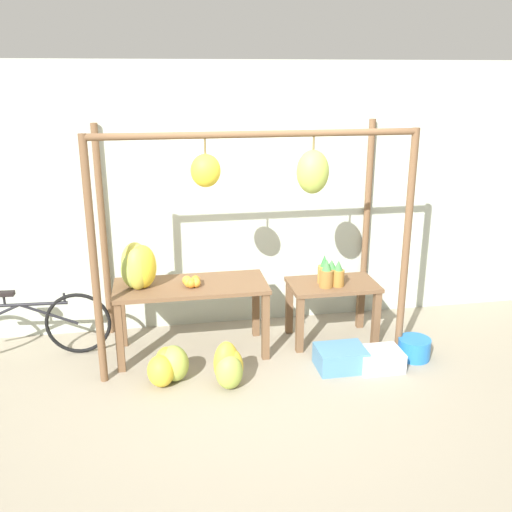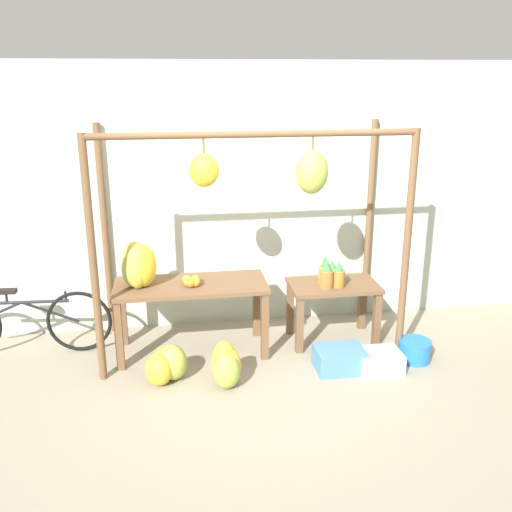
% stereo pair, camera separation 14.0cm
% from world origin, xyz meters
% --- Properties ---
extents(ground_plane, '(20.00, 20.00, 0.00)m').
position_xyz_m(ground_plane, '(0.00, 0.00, 0.00)').
color(ground_plane, gray).
extents(shop_wall_back, '(8.00, 0.08, 2.80)m').
position_xyz_m(shop_wall_back, '(0.00, 1.44, 1.40)').
color(shop_wall_back, '#B7C1B2').
rests_on(shop_wall_back, ground_plane).
extents(stall_awning, '(2.91, 1.20, 2.21)m').
position_xyz_m(stall_awning, '(0.07, 0.55, 1.56)').
color(stall_awning, brown).
rests_on(stall_awning, ground_plane).
extents(display_table_main, '(1.48, 0.63, 0.72)m').
position_xyz_m(display_table_main, '(-0.58, 0.74, 0.61)').
color(display_table_main, brown).
rests_on(display_table_main, ground_plane).
extents(display_table_side, '(0.90, 0.55, 0.63)m').
position_xyz_m(display_table_side, '(0.87, 0.78, 0.49)').
color(display_table_side, brown).
rests_on(display_table_side, ground_plane).
extents(banana_pile_on_table, '(0.44, 0.44, 0.43)m').
position_xyz_m(banana_pile_on_table, '(-1.07, 0.74, 0.93)').
color(banana_pile_on_table, yellow).
rests_on(banana_pile_on_table, display_table_main).
extents(orange_pile, '(0.17, 0.19, 0.10)m').
position_xyz_m(orange_pile, '(-0.57, 0.68, 0.77)').
color(orange_pile, orange).
rests_on(orange_pile, display_table_main).
extents(pineapple_cluster, '(0.26, 0.26, 0.29)m').
position_xyz_m(pineapple_cluster, '(0.81, 0.74, 0.74)').
color(pineapple_cluster, '#A3702D').
rests_on(pineapple_cluster, display_table_side).
extents(banana_pile_ground_left, '(0.48, 0.45, 0.34)m').
position_xyz_m(banana_pile_ground_left, '(-0.84, 0.19, 0.16)').
color(banana_pile_ground_left, '#9EB247').
rests_on(banana_pile_ground_left, ground_plane).
extents(banana_pile_ground_right, '(0.35, 0.36, 0.41)m').
position_xyz_m(banana_pile_ground_right, '(-0.31, 0.04, 0.18)').
color(banana_pile_ground_right, gold).
rests_on(banana_pile_ground_right, ground_plane).
extents(fruit_crate_white, '(0.46, 0.35, 0.21)m').
position_xyz_m(fruit_crate_white, '(0.77, 0.16, 0.10)').
color(fruit_crate_white, '#4C84B2').
rests_on(fruit_crate_white, ground_plane).
extents(blue_bucket, '(0.31, 0.31, 0.21)m').
position_xyz_m(blue_bucket, '(1.54, 0.22, 0.10)').
color(blue_bucket, blue).
rests_on(blue_bucket, ground_plane).
extents(parked_bicycle, '(1.70, 0.13, 0.69)m').
position_xyz_m(parked_bicycle, '(-2.22, 0.94, 0.34)').
color(parked_bicycle, black).
rests_on(parked_bicycle, ground_plane).
extents(fruit_crate_purple, '(0.41, 0.32, 0.19)m').
position_xyz_m(fruit_crate_purple, '(1.13, 0.09, 0.09)').
color(fruit_crate_purple, silver).
rests_on(fruit_crate_purple, ground_plane).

